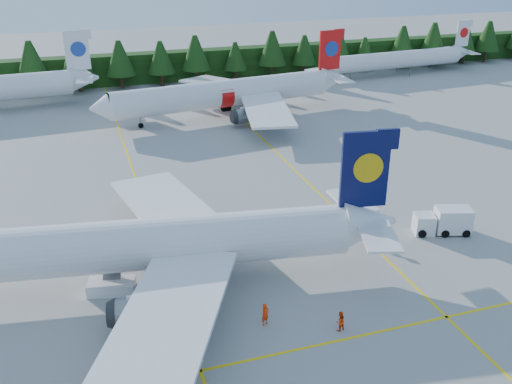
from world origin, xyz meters
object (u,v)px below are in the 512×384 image
object	(u,v)px
airliner_red	(219,95)
airliner_navy	(117,247)
service_truck	(443,221)
airstairs	(112,282)

from	to	relation	value
airliner_red	airliner_navy	bearing A→B (deg)	-121.94
airliner_navy	service_truck	world-z (taller)	airliner_navy
airliner_navy	airstairs	bearing A→B (deg)	-156.89
airliner_red	airstairs	distance (m)	51.52
airliner_navy	service_truck	size ratio (longest dim) A/B	7.44
airstairs	service_truck	bearing A→B (deg)	14.24
airliner_navy	airstairs	size ratio (longest dim) A/B	7.57
airliner_navy	service_truck	xyz separation A→B (m)	(32.06, -0.00, -2.55)
airliner_red	service_truck	distance (m)	47.85
airliner_navy	airliner_red	size ratio (longest dim) A/B	1.00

